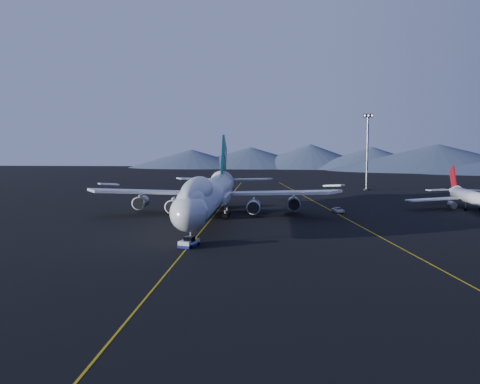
# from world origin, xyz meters

# --- Properties ---
(ground) EXTENTS (500.00, 500.00, 0.00)m
(ground) POSITION_xyz_m (0.00, 0.00, 0.00)
(ground) COLOR black
(ground) RESTS_ON ground
(taxiway_line_main) EXTENTS (0.25, 220.00, 0.01)m
(taxiway_line_main) POSITION_xyz_m (0.00, 0.00, 0.01)
(taxiway_line_main) COLOR gold
(taxiway_line_main) RESTS_ON ground
(taxiway_line_side) EXTENTS (28.08, 198.09, 0.01)m
(taxiway_line_side) POSITION_xyz_m (30.00, 10.00, 0.01)
(taxiway_line_side) COLOR gold
(taxiway_line_side) RESTS_ON ground
(boeing_747) EXTENTS (59.62, 72.43, 19.37)m
(boeing_747) POSITION_xyz_m (0.00, 0.03, 5.81)
(boeing_747) COLOR silver
(boeing_747) RESTS_ON ground
(pushback_tug) EXTENTS (3.39, 4.72, 1.86)m
(pushback_tug) POSITION_xyz_m (0.14, -29.50, 0.59)
(pushback_tug) COLOR silver
(pushback_tug) RESTS_ON ground
(second_jet) EXTENTS (33.69, 38.06, 10.83)m
(second_jet) POSITION_xyz_m (64.52, 20.78, 3.28)
(second_jet) COLOR silver
(second_jet) RESTS_ON ground
(service_van) EXTENTS (2.98, 5.09, 1.33)m
(service_van) POSITION_xyz_m (30.00, 15.13, 0.67)
(service_van) COLOR silver
(service_van) RESTS_ON ground
(floodlight_mast) EXTENTS (3.36, 2.52, 27.23)m
(floodlight_mast) POSITION_xyz_m (47.21, 77.30, 13.80)
(floodlight_mast) COLOR black
(floodlight_mast) RESTS_ON ground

